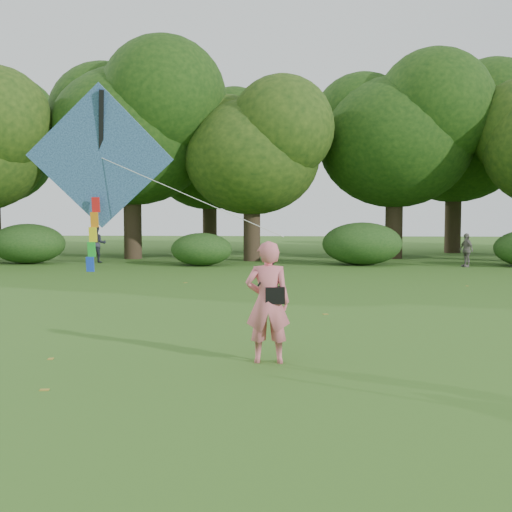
# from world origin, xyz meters

# --- Properties ---
(ground) EXTENTS (100.00, 100.00, 0.00)m
(ground) POSITION_xyz_m (0.00, 0.00, 0.00)
(ground) COLOR #265114
(ground) RESTS_ON ground
(man_kite_flyer) EXTENTS (0.71, 0.48, 1.91)m
(man_kite_flyer) POSITION_xyz_m (-0.41, -0.51, 0.96)
(man_kite_flyer) COLOR #DC6776
(man_kite_flyer) RESTS_ON ground
(bystander_left) EXTENTS (1.01, 0.89, 1.75)m
(bystander_left) POSITION_xyz_m (-8.99, 18.29, 0.87)
(bystander_left) COLOR #2B2D3A
(bystander_left) RESTS_ON ground
(bystander_right) EXTENTS (0.63, 0.91, 1.43)m
(bystander_right) POSITION_xyz_m (7.29, 17.12, 0.72)
(bystander_right) COLOR slate
(bystander_right) RESTS_ON ground
(crossbody_bag) EXTENTS (0.43, 0.20, 0.73)m
(crossbody_bag) POSITION_xyz_m (-0.30, -0.54, 1.08)
(crossbody_bag) COLOR black
(crossbody_bag) RESTS_ON ground
(flying_kite) EXTENTS (4.43, 1.49, 3.21)m
(flying_kite) POSITION_xyz_m (-3.34, 0.51, 3.26)
(flying_kite) COLOR #234C9A
(flying_kite) RESTS_ON ground
(tree_line) EXTENTS (54.70, 15.30, 9.48)m
(tree_line) POSITION_xyz_m (1.67, 22.88, 5.60)
(tree_line) COLOR #3A2D1E
(tree_line) RESTS_ON ground
(shrub_band) EXTENTS (39.15, 3.22, 1.88)m
(shrub_band) POSITION_xyz_m (-0.72, 17.60, 0.86)
(shrub_band) COLOR #264919
(shrub_band) RESTS_ON ground
(fallen_leaves) EXTENTS (11.16, 12.82, 0.01)m
(fallen_leaves) POSITION_xyz_m (1.08, 2.78, 0.01)
(fallen_leaves) COLOR olive
(fallen_leaves) RESTS_ON ground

